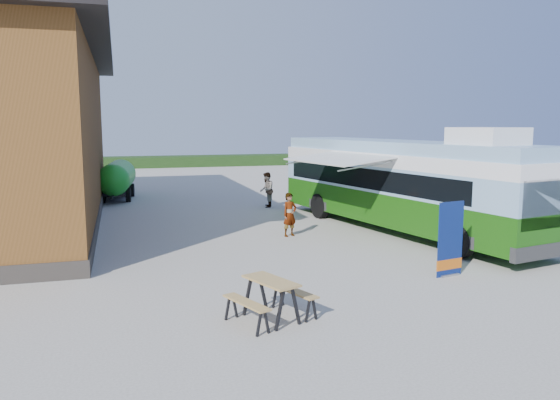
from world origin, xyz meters
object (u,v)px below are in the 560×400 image
object	(u,v)px
banner	(450,246)
slurry_tanker	(117,178)
person_b	(267,190)
bus	(401,182)
picnic_table	(271,290)
person_a	(290,215)

from	to	relation	value
banner	slurry_tanker	xyz separation A→B (m)	(-8.62, 18.35, 0.35)
person_b	bus	bearing A→B (deg)	43.24
person_b	slurry_tanker	xyz separation A→B (m)	(-7.06, 5.08, 0.32)
bus	slurry_tanker	bearing A→B (deg)	119.24
banner	person_b	bearing A→B (deg)	85.56
bus	person_b	distance (m)	8.04
person_b	banner	bearing A→B (deg)	24.73
banner	person_b	distance (m)	13.37
banner	person_b	xyz separation A→B (m)	(-1.56, 13.27, 0.03)
person_b	slurry_tanker	size ratio (longest dim) A/B	0.31
picnic_table	slurry_tanker	distance (m)	20.45
picnic_table	bus	bearing A→B (deg)	25.70
person_a	person_b	size ratio (longest dim) A/B	0.92
bus	person_a	xyz separation A→B (m)	(-4.40, 0.23, -1.11)
slurry_tanker	person_b	bearing A→B (deg)	-29.46
banner	person_b	world-z (taller)	banner
person_a	bus	bearing A→B (deg)	-23.35
bus	slurry_tanker	world-z (taller)	bus
person_a	slurry_tanker	distance (m)	13.50
bus	banner	distance (m)	6.43
banner	picnic_table	world-z (taller)	banner
slurry_tanker	bus	bearing A→B (deg)	-43.34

